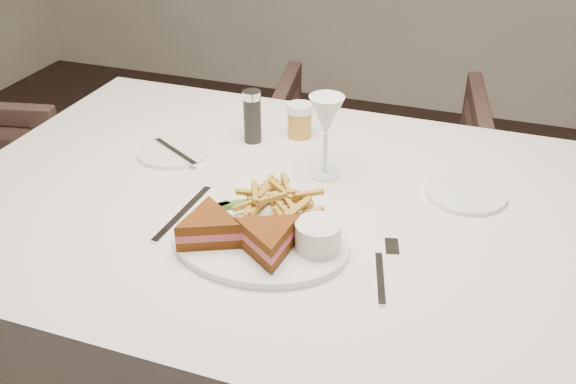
% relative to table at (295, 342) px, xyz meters
% --- Properties ---
extents(table, '(1.41, 0.94, 0.75)m').
position_rel_table_xyz_m(table, '(0.00, 0.00, 0.00)').
color(table, silver).
rests_on(table, ground).
extents(chair_far, '(0.78, 0.75, 0.71)m').
position_rel_table_xyz_m(chair_far, '(-0.01, 0.84, -0.02)').
color(chair_far, '#432F29').
rests_on(chair_far, ground).
extents(table_setting, '(0.79, 0.65, 0.18)m').
position_rel_table_xyz_m(table_setting, '(-0.02, -0.05, 0.41)').
color(table_setting, white).
rests_on(table_setting, table).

